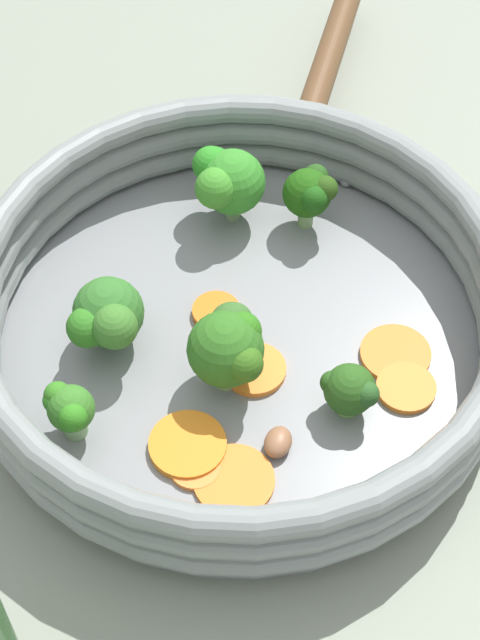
% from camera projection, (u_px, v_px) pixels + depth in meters
% --- Properties ---
extents(ground_plane, '(4.00, 4.00, 0.00)m').
position_uv_depth(ground_plane, '(240.00, 350.00, 0.70)').
color(ground_plane, gray).
extents(skillet, '(0.32, 0.32, 0.02)m').
position_uv_depth(skillet, '(240.00, 342.00, 0.69)').
color(skillet, gray).
rests_on(skillet, ground_plane).
extents(skillet_rim_wall, '(0.34, 0.34, 0.06)m').
position_uv_depth(skillet_rim_wall, '(240.00, 305.00, 0.66)').
color(skillet_rim_wall, gray).
rests_on(skillet_rim_wall, skillet).
extents(skillet_handle, '(0.21, 0.08, 0.02)m').
position_uv_depth(skillet_handle, '(326.00, 65.00, 0.84)').
color(skillet_handle, brown).
rests_on(skillet_handle, skillet).
extents(skillet_rivet_left, '(0.01, 0.01, 0.01)m').
position_uv_depth(skillet_rivet_left, '(346.00, 181.00, 0.77)').
color(skillet_rivet_left, gray).
rests_on(skillet_rivet_left, skillet).
extents(skillet_rivet_right, '(0.01, 0.01, 0.01)m').
position_uv_depth(skillet_rivet_right, '(239.00, 161.00, 0.78)').
color(skillet_rivet_right, gray).
rests_on(skillet_rivet_right, skillet).
extents(carrot_slice_0, '(0.06, 0.06, 0.00)m').
position_uv_depth(carrot_slice_0, '(395.00, 354.00, 0.68)').
color(carrot_slice_0, orange).
rests_on(carrot_slice_0, skillet).
extents(carrot_slice_1, '(0.06, 0.06, 0.01)m').
position_uv_depth(carrot_slice_1, '(188.00, 445.00, 0.63)').
color(carrot_slice_1, orange).
rests_on(carrot_slice_1, skillet).
extents(carrot_slice_2, '(0.04, 0.04, 0.01)m').
position_uv_depth(carrot_slice_2, '(216.00, 312.00, 0.70)').
color(carrot_slice_2, orange).
rests_on(carrot_slice_2, skillet).
extents(carrot_slice_3, '(0.05, 0.05, 0.00)m').
position_uv_depth(carrot_slice_3, '(254.00, 369.00, 0.67)').
color(carrot_slice_3, orange).
rests_on(carrot_slice_3, skillet).
extents(carrot_slice_4, '(0.06, 0.06, 0.00)m').
position_uv_depth(carrot_slice_4, '(234.00, 480.00, 0.62)').
color(carrot_slice_4, orange).
rests_on(carrot_slice_4, skillet).
extents(carrot_slice_5, '(0.04, 0.04, 0.00)m').
position_uv_depth(carrot_slice_5, '(195.00, 467.00, 0.63)').
color(carrot_slice_5, orange).
rests_on(carrot_slice_5, skillet).
extents(carrot_slice_6, '(0.05, 0.05, 0.00)m').
position_uv_depth(carrot_slice_6, '(406.00, 388.00, 0.66)').
color(carrot_slice_6, orange).
rests_on(carrot_slice_6, skillet).
extents(broccoli_floret_0, '(0.04, 0.04, 0.05)m').
position_uv_depth(broccoli_floret_0, '(310.00, 192.00, 0.72)').
color(broccoli_floret_0, '#83AA6A').
rests_on(broccoli_floret_0, skillet).
extents(broccoli_floret_1, '(0.03, 0.03, 0.04)m').
position_uv_depth(broccoli_floret_1, '(69.00, 409.00, 0.62)').
color(broccoli_floret_1, '#81A86E').
rests_on(broccoli_floret_1, skillet).
extents(broccoli_floret_2, '(0.06, 0.05, 0.06)m').
position_uv_depth(broccoli_floret_2, '(230.00, 346.00, 0.64)').
color(broccoli_floret_2, '#8BA868').
rests_on(broccoli_floret_2, skillet).
extents(broccoli_floret_3, '(0.03, 0.03, 0.04)m').
position_uv_depth(broccoli_floret_3, '(350.00, 390.00, 0.64)').
color(broccoli_floret_3, '#7AB75C').
rests_on(broccoli_floret_3, skillet).
extents(broccoli_floret_4, '(0.05, 0.05, 0.06)m').
position_uv_depth(broccoli_floret_4, '(224.00, 180.00, 0.72)').
color(broccoli_floret_4, '#749460').
rests_on(broccoli_floret_4, skillet).
extents(broccoli_floret_5, '(0.05, 0.05, 0.05)m').
position_uv_depth(broccoli_floret_5, '(107.00, 321.00, 0.66)').
color(broccoli_floret_5, '#5F914D').
rests_on(broccoli_floret_5, skillet).
extents(mushroom_piece_0, '(0.03, 0.02, 0.01)m').
position_uv_depth(mushroom_piece_0, '(278.00, 442.00, 0.63)').
color(mushroom_piece_0, '#8E5D3F').
rests_on(mushroom_piece_0, skillet).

